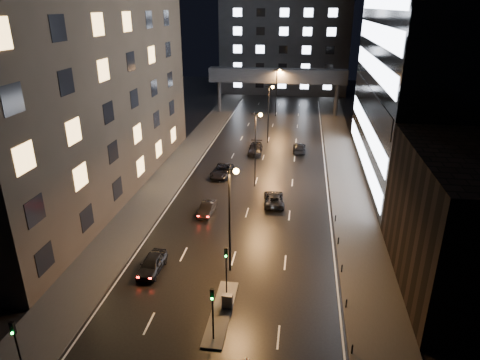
# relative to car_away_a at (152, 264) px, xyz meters

# --- Properties ---
(ground) EXTENTS (160.00, 160.00, 0.00)m
(ground) POSITION_rel_car_away_a_xyz_m (7.07, 33.21, -0.78)
(ground) COLOR black
(ground) RESTS_ON ground
(sidewalk_left) EXTENTS (5.00, 110.00, 0.15)m
(sidewalk_left) POSITION_rel_car_away_a_xyz_m (-5.43, 28.21, -0.70)
(sidewalk_left) COLOR #383533
(sidewalk_left) RESTS_ON ground
(sidewalk_right) EXTENTS (5.00, 110.00, 0.15)m
(sidewalk_right) POSITION_rel_car_away_a_xyz_m (19.57, 28.21, -0.70)
(sidewalk_right) COLOR #383533
(sidewalk_right) RESTS_ON ground
(building_left) EXTENTS (15.00, 48.00, 40.00)m
(building_left) POSITION_rel_car_away_a_xyz_m (-15.43, 17.21, 19.22)
(building_left) COLOR #2D2319
(building_left) RESTS_ON ground
(building_right_low) EXTENTS (10.00, 18.00, 12.00)m
(building_right_low) POSITION_rel_car_away_a_xyz_m (27.07, 2.21, 5.22)
(building_right_low) COLOR black
(building_right_low) RESTS_ON ground
(building_right_glass) EXTENTS (20.00, 36.00, 45.00)m
(building_right_glass) POSITION_rel_car_away_a_xyz_m (32.07, 29.21, 21.72)
(building_right_glass) COLOR black
(building_right_glass) RESTS_ON ground
(building_far) EXTENTS (34.00, 14.00, 25.00)m
(building_far) POSITION_rel_car_away_a_xyz_m (7.07, 91.21, 11.72)
(building_far) COLOR #333335
(building_far) RESTS_ON ground
(skybridge) EXTENTS (30.00, 3.00, 10.00)m
(skybridge) POSITION_rel_car_away_a_xyz_m (7.07, 63.21, 7.56)
(skybridge) COLOR #333335
(skybridge) RESTS_ON ground
(median_island) EXTENTS (1.60, 8.00, 0.15)m
(median_island) POSITION_rel_car_away_a_xyz_m (7.37, -4.79, -0.70)
(median_island) COLOR #383533
(median_island) RESTS_ON ground
(traffic_signal_near) EXTENTS (0.28, 0.34, 4.40)m
(traffic_signal_near) POSITION_rel_car_away_a_xyz_m (7.37, -2.30, 2.32)
(traffic_signal_near) COLOR black
(traffic_signal_near) RESTS_ON median_island
(traffic_signal_far) EXTENTS (0.28, 0.34, 4.40)m
(traffic_signal_far) POSITION_rel_car_away_a_xyz_m (7.37, -7.80, 2.32)
(traffic_signal_far) COLOR black
(traffic_signal_far) RESTS_ON median_island
(traffic_signal_corner) EXTENTS (0.28, 0.34, 4.40)m
(traffic_signal_corner) POSITION_rel_car_away_a_xyz_m (-4.43, -12.80, 2.17)
(traffic_signal_corner) COLOR black
(traffic_signal_corner) RESTS_ON ground
(bollard_row) EXTENTS (0.12, 25.12, 0.90)m
(bollard_row) POSITION_rel_car_away_a_xyz_m (17.27, -0.29, -0.33)
(bollard_row) COLOR black
(bollard_row) RESTS_ON ground
(streetlight_near) EXTENTS (1.45, 0.50, 10.15)m
(streetlight_near) POSITION_rel_car_away_a_xyz_m (7.23, 1.21, 5.72)
(streetlight_near) COLOR black
(streetlight_near) RESTS_ON ground
(streetlight_mid_a) EXTENTS (1.45, 0.50, 10.15)m
(streetlight_mid_a) POSITION_rel_car_away_a_xyz_m (7.23, 21.21, 5.72)
(streetlight_mid_a) COLOR black
(streetlight_mid_a) RESTS_ON ground
(streetlight_mid_b) EXTENTS (1.45, 0.50, 10.15)m
(streetlight_mid_b) POSITION_rel_car_away_a_xyz_m (7.23, 41.21, 5.72)
(streetlight_mid_b) COLOR black
(streetlight_mid_b) RESTS_ON ground
(streetlight_far) EXTENTS (1.45, 0.50, 10.15)m
(streetlight_far) POSITION_rel_car_away_a_xyz_m (7.23, 61.21, 5.72)
(streetlight_far) COLOR black
(streetlight_far) RESTS_ON ground
(car_away_a) EXTENTS (1.93, 4.59, 1.55)m
(car_away_a) POSITION_rel_car_away_a_xyz_m (0.00, 0.00, 0.00)
(car_away_a) COLOR black
(car_away_a) RESTS_ON ground
(car_away_b) EXTENTS (1.69, 4.21, 1.36)m
(car_away_b) POSITION_rel_car_away_a_xyz_m (2.46, 12.19, -0.10)
(car_away_b) COLOR black
(car_away_b) RESTS_ON ground
(car_away_c) EXTENTS (2.95, 5.63, 1.51)m
(car_away_c) POSITION_rel_car_away_a_xyz_m (1.93, 24.32, -0.02)
(car_away_c) COLOR black
(car_away_c) RESTS_ON ground
(car_away_d) EXTENTS (2.41, 5.54, 1.59)m
(car_away_d) POSITION_rel_car_away_a_xyz_m (5.57, 35.07, 0.02)
(car_away_d) COLOR black
(car_away_d) RESTS_ON ground
(car_toward_a) EXTENTS (2.85, 5.30, 1.41)m
(car_toward_a) POSITION_rel_car_away_a_xyz_m (10.03, 16.06, -0.07)
(car_toward_a) COLOR black
(car_toward_a) RESTS_ON ground
(car_toward_b) EXTENTS (2.11, 5.08, 1.47)m
(car_toward_b) POSITION_rel_car_away_a_xyz_m (12.74, 36.88, -0.04)
(car_toward_b) COLOR black
(car_toward_b) RESTS_ON ground
(utility_cabinet) EXTENTS (0.88, 0.47, 1.24)m
(utility_cabinet) POSITION_rel_car_away_a_xyz_m (7.77, -4.23, -0.01)
(utility_cabinet) COLOR #4B4B4D
(utility_cabinet) RESTS_ON median_island
(cone_b) EXTENTS (0.44, 0.44, 0.49)m
(cone_b) POSITION_rel_car_away_a_xyz_m (10.07, -9.58, -0.53)
(cone_b) COLOR #D5510B
(cone_b) RESTS_ON ground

